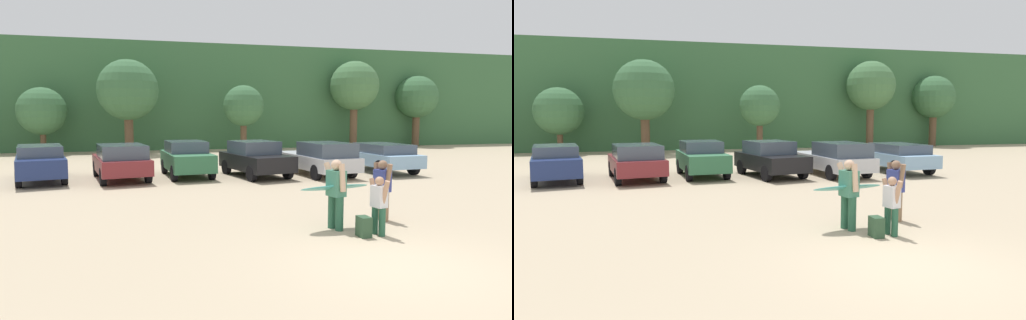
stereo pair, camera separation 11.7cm
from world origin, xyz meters
The scene contains 18 objects.
ground_plane centered at (0.00, 0.00, 0.00)m, with size 120.00×120.00×0.00m, color tan.
hillside_ridge centered at (0.00, 33.59, 4.10)m, with size 108.00×12.00×8.21m, color #38663D.
tree_center_left centered at (-10.89, 25.55, 2.93)m, with size 3.20×3.20×4.54m.
tree_far_left centered at (-5.28, 24.40, 4.32)m, with size 4.08×4.08×6.40m.
tree_center centered at (2.72, 24.47, 3.31)m, with size 2.94×2.94×4.82m.
tree_center_right centered at (12.28, 26.12, 4.98)m, with size 3.92×3.92×7.00m.
tree_ridge_back centered at (18.48, 26.73, 4.17)m, with size 3.58×3.58×6.02m.
parked_car_navy centered at (-8.41, 12.52, 0.79)m, with size 2.71×4.88×1.46m.
parked_car_maroon centered at (-5.27, 12.04, 0.80)m, with size 2.62×4.61×1.48m.
parked_car_forest_green centered at (-2.54, 12.49, 0.81)m, with size 2.11×4.13×1.54m.
parked_car_black centered at (0.36, 11.75, 0.80)m, with size 2.68×4.24×1.54m.
parked_car_silver centered at (3.19, 11.36, 0.78)m, with size 2.37×4.95×1.50m.
parked_car_sky_blue centered at (6.40, 11.79, 0.75)m, with size 2.14×4.75×1.35m.
person_adult centered at (-0.06, 2.53, 0.93)m, with size 0.39×0.77×1.64m.
person_child centered at (0.66, 1.84, 0.74)m, with size 0.31×0.61×1.31m.
person_companion centered at (1.47, 3.09, 0.86)m, with size 0.36×0.63×1.53m.
surfboard_teal centered at (-0.04, 2.63, 0.97)m, with size 1.83×0.71×0.23m.
backpack_dropped centered at (0.28, 1.78, 0.22)m, with size 0.24×0.34×0.45m.
Camera 1 is at (-4.37, -6.80, 2.65)m, focal length 30.99 mm.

